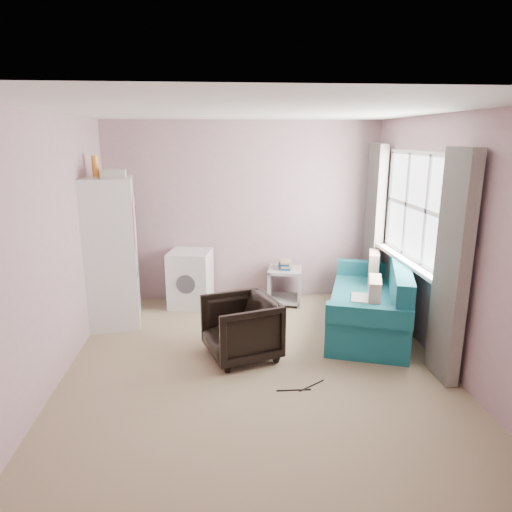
{
  "coord_description": "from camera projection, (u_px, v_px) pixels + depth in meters",
  "views": [
    {
      "loc": [
        -0.35,
        -4.25,
        2.26
      ],
      "look_at": [
        0.05,
        0.6,
        1.0
      ],
      "focal_mm": 32.0,
      "sensor_mm": 36.0,
      "label": 1
    }
  ],
  "objects": [
    {
      "name": "room",
      "position": [
        258.0,
        246.0,
        4.39
      ],
      "size": [
        3.84,
        4.24,
        2.54
      ],
      "color": "#988364",
      "rests_on": "ground"
    },
    {
      "name": "armchair",
      "position": [
        241.0,
        325.0,
        4.79
      ],
      "size": [
        0.83,
        0.86,
        0.71
      ],
      "primitive_type": "imported",
      "rotation": [
        0.0,
        0.0,
        -1.26
      ],
      "color": "black",
      "rests_on": "ground"
    },
    {
      "name": "fridge",
      "position": [
        110.0,
        252.0,
        5.52
      ],
      "size": [
        0.71,
        0.7,
        2.07
      ],
      "rotation": [
        0.0,
        0.0,
        0.14
      ],
      "color": "silver",
      "rests_on": "ground"
    },
    {
      "name": "washing_machine",
      "position": [
        191.0,
        277.0,
        6.27
      ],
      "size": [
        0.63,
        0.63,
        0.77
      ],
      "rotation": [
        0.0,
        0.0,
        -0.18
      ],
      "color": "silver",
      "rests_on": "ground"
    },
    {
      "name": "side_table",
      "position": [
        285.0,
        283.0,
        6.38
      ],
      "size": [
        0.54,
        0.54,
        0.62
      ],
      "rotation": [
        0.0,
        0.0,
        -0.2
      ],
      "color": "gray",
      "rests_on": "ground"
    },
    {
      "name": "sofa",
      "position": [
        373.0,
        304.0,
        5.5
      ],
      "size": [
        1.43,
        2.1,
        0.86
      ],
      "rotation": [
        0.0,
        0.0,
        -0.32
      ],
      "color": "#1B6F7B",
      "rests_on": "ground"
    },
    {
      "name": "window_dressing",
      "position": [
        406.0,
        242.0,
        5.23
      ],
      "size": [
        0.17,
        2.62,
        2.18
      ],
      "color": "white",
      "rests_on": "ground"
    },
    {
      "name": "floor_cables",
      "position": [
        303.0,
        388.0,
        4.25
      ],
      "size": [
        0.48,
        0.19,
        0.01
      ],
      "rotation": [
        0.0,
        0.0,
        0.34
      ],
      "color": "black",
      "rests_on": "ground"
    }
  ]
}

